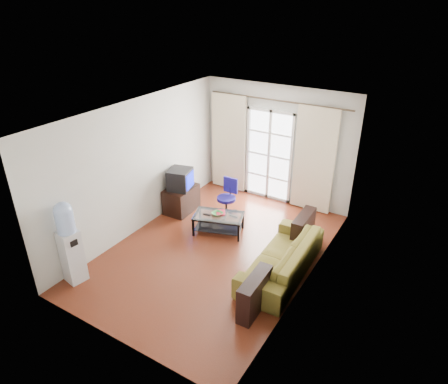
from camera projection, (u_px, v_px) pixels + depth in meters
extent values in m
plane|color=maroon|center=(216.00, 250.00, 7.69)|extent=(5.20, 5.20, 0.00)
plane|color=white|center=(215.00, 113.00, 6.47)|extent=(5.20, 5.20, 0.00)
cube|color=beige|center=(277.00, 145.00, 9.06)|extent=(3.60, 0.02, 2.70)
cube|color=beige|center=(106.00, 264.00, 5.10)|extent=(3.60, 0.02, 2.70)
cube|color=beige|center=(139.00, 167.00, 7.92)|extent=(0.02, 5.20, 2.70)
cube|color=beige|center=(312.00, 214.00, 6.25)|extent=(0.02, 5.20, 2.70)
cube|color=white|center=(269.00, 155.00, 9.23)|extent=(1.01, 0.02, 2.04)
cube|color=white|center=(269.00, 155.00, 9.21)|extent=(1.16, 0.06, 2.15)
cylinder|color=#4C3F2D|center=(278.00, 100.00, 8.52)|extent=(3.30, 0.04, 0.04)
cube|color=beige|center=(229.00, 143.00, 9.60)|extent=(0.90, 0.07, 2.35)
cube|color=beige|center=(314.00, 161.00, 8.60)|extent=(0.90, 0.07, 2.35)
cube|color=#9A999C|center=(304.00, 195.00, 9.08)|extent=(0.64, 0.12, 0.64)
imported|color=brown|center=(282.00, 257.00, 6.96)|extent=(2.20, 0.97, 0.63)
cube|color=silver|center=(219.00, 215.00, 8.10)|extent=(1.12, 0.86, 0.01)
cube|color=black|center=(219.00, 227.00, 8.22)|extent=(1.05, 0.78, 0.01)
cube|color=black|center=(193.00, 227.00, 8.06)|extent=(0.05, 0.05, 0.40)
cube|color=black|center=(239.00, 233.00, 7.88)|extent=(0.05, 0.05, 0.40)
cube|color=black|center=(200.00, 215.00, 8.50)|extent=(0.05, 0.05, 0.40)
cube|color=black|center=(243.00, 220.00, 8.32)|extent=(0.05, 0.05, 0.40)
imported|color=#359250|center=(217.00, 214.00, 8.09)|extent=(0.31, 0.31, 0.05)
imported|color=#A41C14|center=(216.00, 213.00, 8.16)|extent=(0.40, 0.41, 0.02)
cube|color=black|center=(207.00, 214.00, 8.10)|extent=(0.16, 0.06, 0.02)
cube|color=black|center=(181.00, 199.00, 8.97)|extent=(0.55, 0.80, 0.57)
cube|color=black|center=(180.00, 179.00, 8.70)|extent=(0.56, 0.59, 0.46)
cube|color=#0C19E5|center=(190.00, 180.00, 8.64)|extent=(0.11, 0.39, 0.34)
cube|color=black|center=(172.00, 178.00, 8.76)|extent=(0.22, 0.36, 0.30)
cylinder|color=black|center=(226.00, 207.00, 8.79)|extent=(0.05, 0.05, 0.43)
cylinder|color=navy|center=(226.00, 199.00, 8.70)|extent=(0.41, 0.41, 0.07)
cube|color=navy|center=(231.00, 185.00, 8.73)|extent=(0.34, 0.05, 0.35)
cube|color=silver|center=(72.00, 256.00, 6.70)|extent=(0.36, 0.36, 0.97)
cylinder|color=#93AEE3|center=(65.00, 221.00, 6.40)|extent=(0.30, 0.30, 0.39)
sphere|color=#93AEE3|center=(63.00, 211.00, 6.31)|extent=(0.30, 0.30, 0.30)
cube|color=black|center=(74.00, 243.00, 6.46)|extent=(0.06, 0.13, 0.10)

